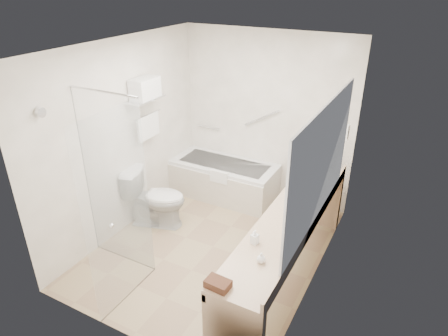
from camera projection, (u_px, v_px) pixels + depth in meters
The scene contains 25 objects.
floor at pixel (213, 247), 5.13m from camera, with size 3.20×3.20×0.00m, color tan.
ceiling at pixel (210, 47), 4.02m from camera, with size 2.60×3.20×0.10m, color silver.
wall_back at pixel (266, 118), 5.84m from camera, with size 2.60×0.10×2.50m, color white.
wall_front at pixel (116, 231), 3.31m from camera, with size 2.60×0.10×2.50m, color white.
wall_left at pixel (124, 139), 5.12m from camera, with size 0.10×3.20×2.50m, color white.
wall_right at pixel (323, 185), 4.03m from camera, with size 0.10×3.20×2.50m, color white.
bathtub at pixel (224, 179), 6.20m from camera, with size 1.60×0.73×0.59m.
grab_bar_short at pixel (209, 127), 6.34m from camera, with size 0.03×0.03×0.40m, color silver.
grab_bar_long at pixel (262, 118), 5.83m from camera, with size 0.03×0.03×0.60m, color silver.
shower_enclosure at pixel (116, 196), 4.19m from camera, with size 0.96×0.91×2.11m.
towel_shelf at pixel (146, 95), 5.12m from camera, with size 0.24×0.55×0.81m.
vanity_counter at pixel (288, 234), 4.30m from camera, with size 0.55×2.70×0.95m.
sink at pixel (304, 203), 4.52m from camera, with size 0.40×0.52×0.14m, color silver.
faucet at pixel (317, 198), 4.41m from camera, with size 0.03×0.03×0.14m, color silver.
mirror at pixel (322, 163), 3.78m from camera, with size 0.02×2.00×1.20m, color #B1B6BE.
hairdryer_unit at pixel (345, 132), 4.79m from camera, with size 0.08×0.10×0.18m, color silver.
toilet at pixel (156, 198), 5.43m from camera, with size 0.46×0.82×0.80m, color silver.
amenity_basket at pixel (218, 284), 3.27m from camera, with size 0.20×0.14×0.07m, color #49291A.
soap_bottle_a at pixel (255, 240), 3.80m from camera, with size 0.07×0.15×0.07m, color silver.
soap_bottle_b at pixel (261, 259), 3.55m from camera, with size 0.08×0.10×0.08m, color silver.
water_bottle_left at pixel (308, 174), 4.91m from camera, with size 0.06×0.06×0.19m.
water_bottle_mid at pixel (322, 164), 5.15m from camera, with size 0.06×0.06×0.21m.
water_bottle_right at pixel (319, 165), 5.14m from camera, with size 0.06×0.06×0.20m.
drinking_glass_near at pixel (308, 167), 5.20m from camera, with size 0.06×0.06×0.08m, color silver.
drinking_glass_far at pixel (312, 184), 4.76m from camera, with size 0.08×0.08×0.10m, color silver.
Camera 1 is at (2.08, -3.59, 3.20)m, focal length 32.00 mm.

